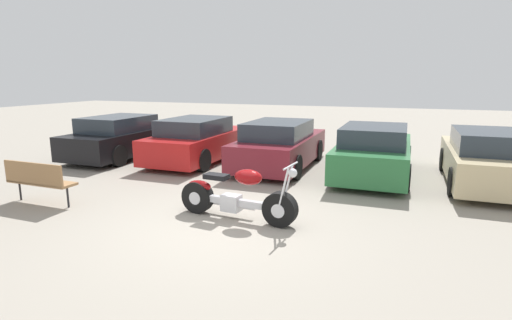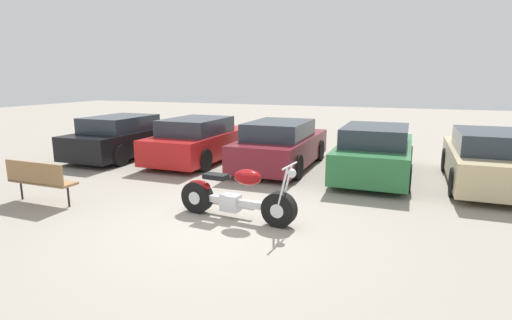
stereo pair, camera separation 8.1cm
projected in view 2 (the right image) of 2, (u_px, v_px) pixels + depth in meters
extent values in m
plane|color=gray|center=(219.00, 226.00, 6.88)|extent=(60.00, 60.00, 0.00)
cylinder|color=black|center=(279.00, 209.00, 6.82)|extent=(0.62, 0.25, 0.61)
cylinder|color=silver|center=(279.00, 209.00, 6.82)|extent=(0.26, 0.24, 0.24)
cylinder|color=black|center=(197.00, 197.00, 7.54)|extent=(0.62, 0.25, 0.61)
cylinder|color=silver|center=(197.00, 197.00, 7.54)|extent=(0.26, 0.24, 0.24)
cube|color=silver|center=(236.00, 202.00, 7.18)|extent=(1.29, 0.22, 0.12)
cube|color=silver|center=(231.00, 203.00, 7.23)|extent=(0.36, 0.27, 0.30)
ellipsoid|color=maroon|center=(248.00, 177.00, 6.98)|extent=(0.55, 0.37, 0.28)
cube|color=black|center=(216.00, 176.00, 7.27)|extent=(0.46, 0.28, 0.09)
ellipsoid|color=maroon|center=(199.00, 185.00, 7.48)|extent=(0.50, 0.24, 0.20)
cylinder|color=silver|center=(282.00, 189.00, 6.62)|extent=(0.22, 0.05, 0.79)
cylinder|color=silver|center=(286.00, 187.00, 6.78)|extent=(0.22, 0.05, 0.79)
cylinder|color=silver|center=(290.00, 166.00, 6.58)|extent=(0.09, 0.62, 0.03)
sphere|color=silver|center=(292.00, 173.00, 6.59)|extent=(0.15, 0.15, 0.15)
cylinder|color=silver|center=(224.00, 204.00, 7.48)|extent=(1.29, 0.19, 0.08)
cube|color=black|center=(126.00, 141.00, 12.91)|extent=(1.73, 4.16, 0.71)
cube|color=#28333D|center=(120.00, 123.00, 12.56)|extent=(1.53, 2.16, 0.46)
cylinder|color=black|center=(132.00, 140.00, 14.41)|extent=(0.20, 0.63, 0.63)
cylinder|color=black|center=(170.00, 142.00, 13.84)|extent=(0.20, 0.63, 0.63)
cylinder|color=black|center=(77.00, 152.00, 12.06)|extent=(0.20, 0.63, 0.63)
cylinder|color=black|center=(120.00, 155.00, 11.49)|extent=(0.20, 0.63, 0.63)
cube|color=red|center=(201.00, 144.00, 12.25)|extent=(1.73, 4.16, 0.71)
cube|color=#28333D|center=(196.00, 126.00, 11.91)|extent=(1.53, 2.16, 0.46)
cylinder|color=black|center=(199.00, 143.00, 13.75)|extent=(0.20, 0.63, 0.63)
cylinder|color=black|center=(241.00, 145.00, 13.18)|extent=(0.20, 0.63, 0.63)
cylinder|color=black|center=(154.00, 156.00, 11.40)|extent=(0.20, 0.63, 0.63)
cylinder|color=black|center=(204.00, 160.00, 10.83)|extent=(0.20, 0.63, 0.63)
cube|color=maroon|center=(282.00, 149.00, 11.39)|extent=(1.73, 4.16, 0.71)
cube|color=#28333D|center=(279.00, 130.00, 11.04)|extent=(1.53, 2.16, 0.46)
cylinder|color=black|center=(270.00, 147.00, 12.89)|extent=(0.20, 0.63, 0.63)
cylinder|color=black|center=(319.00, 150.00, 12.32)|extent=(0.20, 0.63, 0.63)
cylinder|color=black|center=(238.00, 162.00, 10.54)|extent=(0.20, 0.63, 0.63)
cylinder|color=black|center=(297.00, 167.00, 9.97)|extent=(0.20, 0.63, 0.63)
cube|color=#286B38|center=(375.00, 156.00, 10.33)|extent=(1.73, 4.16, 0.71)
cube|color=#28333D|center=(375.00, 135.00, 9.98)|extent=(1.53, 2.16, 0.46)
cylinder|color=black|center=(350.00, 153.00, 11.83)|extent=(0.20, 0.63, 0.63)
cylinder|color=black|center=(408.00, 157.00, 11.26)|extent=(0.20, 0.63, 0.63)
cylinder|color=black|center=(334.00, 172.00, 9.48)|extent=(0.20, 0.63, 0.63)
cylinder|color=black|center=(407.00, 178.00, 8.91)|extent=(0.20, 0.63, 0.63)
cube|color=#C6B284|center=(489.00, 164.00, 9.38)|extent=(1.73, 4.16, 0.71)
cube|color=#28333D|center=(494.00, 141.00, 9.04)|extent=(1.53, 2.16, 0.46)
cylinder|color=black|center=(446.00, 160.00, 10.89)|extent=(0.20, 0.63, 0.63)
cylinder|color=black|center=(455.00, 182.00, 8.53)|extent=(0.20, 0.63, 0.63)
cube|color=#997047|center=(43.00, 182.00, 8.07)|extent=(1.52, 0.42, 0.05)
cube|color=#997047|center=(34.00, 173.00, 7.86)|extent=(1.51, 0.06, 0.44)
cylinder|color=black|center=(21.00, 189.00, 8.35)|extent=(0.04, 0.04, 0.45)
cylinder|color=black|center=(68.00, 196.00, 7.87)|extent=(0.04, 0.04, 0.45)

